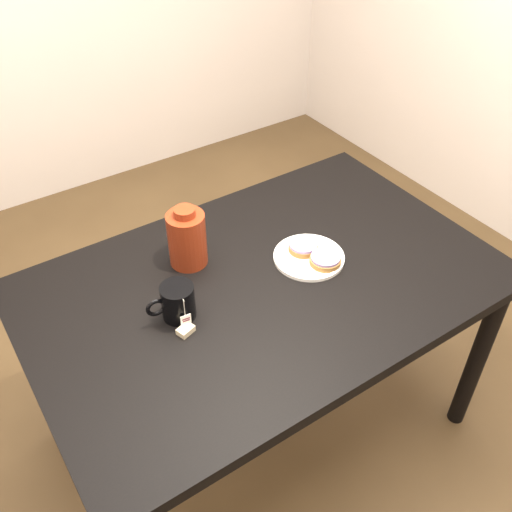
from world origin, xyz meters
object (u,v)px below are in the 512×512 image
object	(u,v)px
plate	(309,257)
teabag_pouch	(186,330)
bagel_package	(187,238)
bagel_back	(303,247)
table	(264,300)
mug	(177,302)
bagel_front	(325,260)

from	to	relation	value
plate	teabag_pouch	bearing A→B (deg)	-172.73
bagel_package	bagel_back	bearing A→B (deg)	-27.22
plate	bagel_back	bearing A→B (deg)	87.33
plate	table	bearing A→B (deg)	-178.45
bagel_back	mug	distance (m)	0.46
table	mug	world-z (taller)	mug
plate	bagel_package	world-z (taller)	bagel_package
mug	table	bearing A→B (deg)	3.96
teabag_pouch	bagel_package	xyz separation A→B (m)	(0.15, 0.26, 0.08)
mug	bagel_package	bearing A→B (deg)	60.74
table	bagel_front	xyz separation A→B (m)	(0.19, -0.05, 0.11)
plate	bagel_front	size ratio (longest dim) A/B	1.71
teabag_pouch	bagel_package	distance (m)	0.31
mug	bagel_package	size ratio (longest dim) A/B	0.72
bagel_front	mug	xyz separation A→B (m)	(-0.47, 0.06, 0.03)
plate	bagel_back	xyz separation A→B (m)	(0.00, 0.03, 0.02)
plate	bagel_back	world-z (taller)	bagel_back
bagel_back	bagel_front	bearing A→B (deg)	-78.42
plate	mug	xyz separation A→B (m)	(-0.45, 0.01, 0.04)
plate	bagel_package	distance (m)	0.38
bagel_front	bagel_package	world-z (taller)	bagel_package
plate	bagel_front	world-z (taller)	bagel_front
bagel_back	bagel_package	world-z (taller)	bagel_package
plate	mug	size ratio (longest dim) A/B	1.54
bagel_front	plate	bearing A→B (deg)	109.62
bagel_back	teabag_pouch	world-z (taller)	bagel_back
bagel_back	teabag_pouch	distance (m)	0.48
table	plate	size ratio (longest dim) A/B	6.32
mug	bagel_package	xyz separation A→B (m)	(0.14, 0.19, 0.04)
table	bagel_package	world-z (taller)	bagel_package
mug	bagel_package	world-z (taller)	bagel_package
bagel_back	bagel_package	size ratio (longest dim) A/B	0.62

